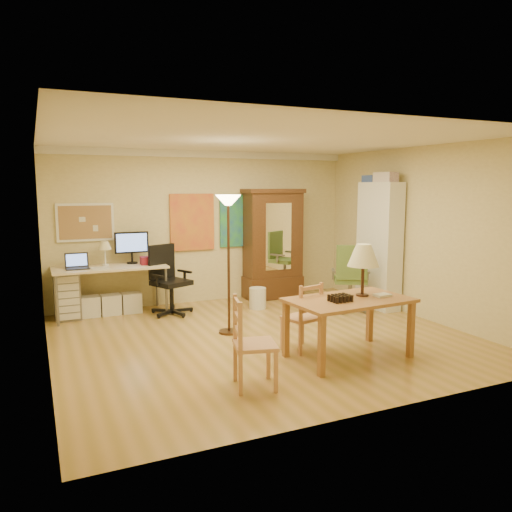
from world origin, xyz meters
name	(u,v)px	position (x,y,z in m)	size (l,w,h in m)	color
floor	(264,338)	(0.00, 0.00, 0.00)	(5.50, 5.50, 0.00)	olive
crown_molding	(205,154)	(0.00, 2.46, 2.64)	(5.50, 0.08, 0.12)	white
corkboard	(85,222)	(-2.05, 2.47, 1.50)	(0.90, 0.04, 0.62)	#9B8249
art_panel_left	(192,222)	(-0.25, 2.47, 1.45)	(0.80, 0.04, 1.00)	gold
art_panel_right	(239,221)	(0.65, 2.47, 1.45)	(0.75, 0.04, 0.95)	#246191
dining_table	(354,286)	(0.70, -1.11, 0.87)	(1.53, 0.98, 1.38)	brown
ladder_chair_back	(303,319)	(0.24, -0.68, 0.41)	(0.49, 0.48, 0.88)	#AD7C4F
ladder_chair_left	(252,346)	(-0.83, -1.49, 0.45)	(0.52, 0.53, 0.96)	#AD7C4F
torchiere_lamp	(228,223)	(-0.35, 0.42, 1.58)	(0.36, 0.36, 1.96)	#3F2819
computer_desk	(112,285)	(-1.71, 2.16, 0.49)	(1.76, 0.77, 1.33)	beige
office_chair_black	(170,296)	(-0.85, 1.82, 0.30)	(0.70, 0.70, 1.13)	black
office_chair_green	(350,293)	(1.96, 0.77, 0.30)	(0.71, 0.71, 1.14)	slate
drawer_cart	(67,295)	(-2.40, 2.18, 0.38)	(0.38, 0.46, 0.77)	slate
armoire	(273,251)	(1.23, 2.24, 0.88)	(1.11, 0.52, 2.03)	#311F0D
bookshelf	(379,246)	(2.55, 0.80, 1.07)	(0.32, 0.86, 2.15)	white
wastebin	(258,298)	(0.61, 1.56, 0.18)	(0.29, 0.29, 0.36)	silver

